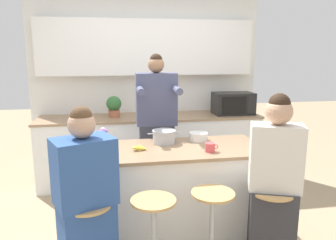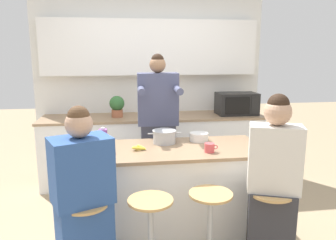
{
  "view_description": "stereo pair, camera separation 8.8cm",
  "coord_description": "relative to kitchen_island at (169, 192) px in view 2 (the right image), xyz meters",
  "views": [
    {
      "loc": [
        -0.51,
        -2.88,
        1.74
      ],
      "look_at": [
        0.0,
        0.07,
        1.13
      ],
      "focal_mm": 35.0,
      "sensor_mm": 36.0,
      "label": 1
    },
    {
      "loc": [
        -0.43,
        -2.89,
        1.74
      ],
      "look_at": [
        0.0,
        0.07,
        1.13
      ],
      "focal_mm": 35.0,
      "sensor_mm": 36.0,
      "label": 2
    }
  ],
  "objects": [
    {
      "name": "cooking_pot",
      "position": [
        -0.02,
        0.17,
        0.5
      ],
      "size": [
        0.32,
        0.23,
        0.13
      ],
      "color": "#B7BABC",
      "rests_on": "kitchen_island"
    },
    {
      "name": "microwave",
      "position": [
        1.16,
        1.42,
        0.61
      ],
      "size": [
        0.54,
        0.35,
        0.3
      ],
      "color": "black",
      "rests_on": "back_counter"
    },
    {
      "name": "fruit_bowl",
      "position": [
        0.33,
        0.2,
        0.48
      ],
      "size": [
        0.19,
        0.19,
        0.08
      ],
      "color": "white",
      "rests_on": "kitchen_island"
    },
    {
      "name": "person_wrapped_blanket",
      "position": [
        -0.72,
        -0.62,
        0.21
      ],
      "size": [
        0.49,
        0.42,
        1.4
      ],
      "rotation": [
        0.0,
        0.0,
        0.4
      ],
      "color": "#2D5193",
      "rests_on": "ground_plane"
    },
    {
      "name": "wall_back",
      "position": [
        0.0,
        1.78,
        1.1
      ],
      "size": [
        3.22,
        0.22,
        2.7
      ],
      "color": "silver",
      "rests_on": "ground_plane"
    },
    {
      "name": "person_seated_near",
      "position": [
        0.73,
        -0.62,
        0.23
      ],
      "size": [
        0.45,
        0.37,
        1.45
      ],
      "rotation": [
        0.0,
        0.0,
        -0.36
      ],
      "color": "#333338",
      "rests_on": "ground_plane"
    },
    {
      "name": "ground_plane",
      "position": [
        0.0,
        0.0,
        -0.45
      ],
      "size": [
        16.0,
        16.0,
        0.0
      ],
      "primitive_type": "plane",
      "color": "tan"
    },
    {
      "name": "person_cooking",
      "position": [
        -0.03,
        0.62,
        0.41
      ],
      "size": [
        0.46,
        0.54,
        1.74
      ],
      "rotation": [
        0.0,
        0.0,
        -0.03
      ],
      "color": "#383842",
      "rests_on": "ground_plane"
    },
    {
      "name": "juice_carton",
      "position": [
        -0.6,
        -0.0,
        0.54
      ],
      "size": [
        0.07,
        0.07,
        0.21
      ],
      "color": "#7A428E",
      "rests_on": "kitchen_island"
    },
    {
      "name": "banana_bunch",
      "position": [
        -0.29,
        -0.03,
        0.46
      ],
      "size": [
        0.15,
        0.11,
        0.05
      ],
      "color": "yellow",
      "rests_on": "kitchen_island"
    },
    {
      "name": "potted_plant",
      "position": [
        -0.49,
        1.46,
        0.62
      ],
      "size": [
        0.2,
        0.2,
        0.28
      ],
      "color": "#A86042",
      "rests_on": "back_counter"
    },
    {
      "name": "bar_stool_rightmost",
      "position": [
        0.71,
        -0.65,
        -0.1
      ],
      "size": [
        0.38,
        0.38,
        0.69
      ],
      "color": "tan",
      "rests_on": "ground_plane"
    },
    {
      "name": "coffee_cup_near",
      "position": [
        0.34,
        -0.18,
        0.48
      ],
      "size": [
        0.12,
        0.09,
        0.08
      ],
      "color": "#DB4C51",
      "rests_on": "kitchen_island"
    },
    {
      "name": "bar_stool_center_right",
      "position": [
        0.24,
        -0.6,
        -0.1
      ],
      "size": [
        0.38,
        0.38,
        0.69
      ],
      "color": "tan",
      "rests_on": "ground_plane"
    },
    {
      "name": "back_counter",
      "position": [
        0.0,
        1.46,
        0.01
      ],
      "size": [
        2.99,
        0.66,
        0.91
      ],
      "color": "white",
      "rests_on": "ground_plane"
    },
    {
      "name": "kitchen_island",
      "position": [
        0.0,
        0.0,
        0.0
      ],
      "size": [
        1.77,
        0.74,
        0.88
      ],
      "color": "black",
      "rests_on": "ground_plane"
    }
  ]
}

